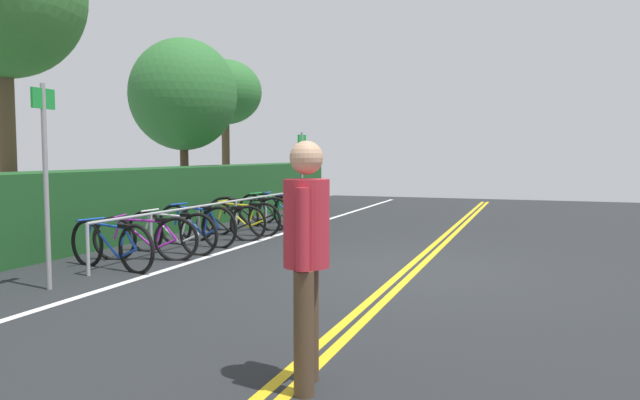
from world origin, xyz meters
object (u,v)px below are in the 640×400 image
at_px(bicycle_4, 222,223).
at_px(bicycle_6, 249,214).
at_px(bicycle_0, 111,245).
at_px(sign_post_near, 45,168).
at_px(bicycle_3, 197,226).
at_px(sign_post_far, 302,166).
at_px(bike_rack, 218,212).
at_px(bicycle_8, 285,208).
at_px(bicycle_1, 146,238).
at_px(tree_far_right, 183,95).
at_px(bicycle_5, 241,219).
at_px(bicycle_2, 172,232).
at_px(bicycle_7, 270,211).
at_px(pedestrian, 306,247).
at_px(tree_extra, 225,93).

distance_m(bicycle_4, bicycle_6, 1.57).
height_order(bicycle_0, sign_post_near, sign_post_near).
distance_m(bicycle_3, sign_post_far, 5.19).
bearing_deg(bicycle_3, bike_rack, -2.24).
bearing_deg(bicycle_8, bicycle_4, -179.81).
height_order(bicycle_1, tree_far_right, tree_far_right).
bearing_deg(bicycle_8, bicycle_6, 172.20).
relative_size(bicycle_3, bicycle_5, 1.02).
height_order(bicycle_5, sign_post_far, sign_post_far).
distance_m(bicycle_2, bicycle_8, 4.65).
bearing_deg(bicycle_3, bicycle_7, -1.43).
bearing_deg(sign_post_near, bicycle_6, 2.59).
xyz_separation_m(bicycle_0, bicycle_5, (3.84, -0.10, -0.00)).
bearing_deg(sign_post_near, sign_post_far, 0.94).
bearing_deg(pedestrian, bicycle_5, 30.33).
height_order(bicycle_6, bicycle_7, bicycle_7).
bearing_deg(bicycle_8, tree_extra, 43.01).
relative_size(bicycle_0, tree_extra, 0.38).
height_order(bicycle_2, pedestrian, pedestrian).
bearing_deg(bicycle_3, bicycle_8, -1.44).
distance_m(bicycle_3, tree_extra, 9.23).
relative_size(bicycle_0, tree_far_right, 0.38).
xyz_separation_m(bicycle_4, bicycle_6, (1.56, 0.22, 0.03)).
xyz_separation_m(sign_post_near, sign_post_far, (8.75, 0.14, -0.15)).
xyz_separation_m(bicycle_0, bicycle_7, (5.30, -0.07, 0.03)).
xyz_separation_m(bicycle_6, sign_post_near, (-5.95, -0.27, 1.11)).
distance_m(bicycle_4, bicycle_5, 0.78).
distance_m(bicycle_0, bicycle_6, 4.63).
height_order(bicycle_8, sign_post_far, sign_post_far).
height_order(bicycle_0, bicycle_3, bicycle_3).
xyz_separation_m(bicycle_2, bicycle_4, (1.59, -0.07, -0.01)).
height_order(bicycle_0, pedestrian, pedestrian).
distance_m(bicycle_3, bicycle_4, 0.75).
xyz_separation_m(sign_post_far, tree_far_right, (-1.05, 2.81, 1.81)).
bearing_deg(bicycle_0, bicycle_6, 1.46).
bearing_deg(bicycle_2, pedestrian, -138.03).
distance_m(bicycle_8, tree_extra, 6.39).
bearing_deg(bicycle_5, tree_extra, 30.87).
distance_m(bike_rack, bicycle_3, 0.75).
distance_m(pedestrian, sign_post_far, 11.38).
bearing_deg(bicycle_7, bike_rack, 178.83).
xyz_separation_m(bike_rack, pedestrian, (-6.21, -4.18, 0.45)).
height_order(bike_rack, bicycle_5, bike_rack).
height_order(bicycle_0, tree_extra, tree_extra).
bearing_deg(bicycle_7, tree_far_right, 69.67).
distance_m(bike_rack, bicycle_1, 2.27).
bearing_deg(bicycle_7, bicycle_4, -179.19).
xyz_separation_m(bike_rack, bicycle_8, (3.08, -0.07, -0.19)).
bearing_deg(tree_far_right, tree_extra, 12.96).
height_order(bike_rack, bicycle_8, bicycle_8).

